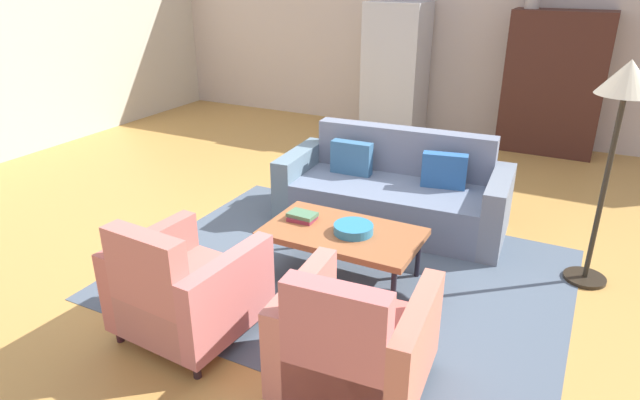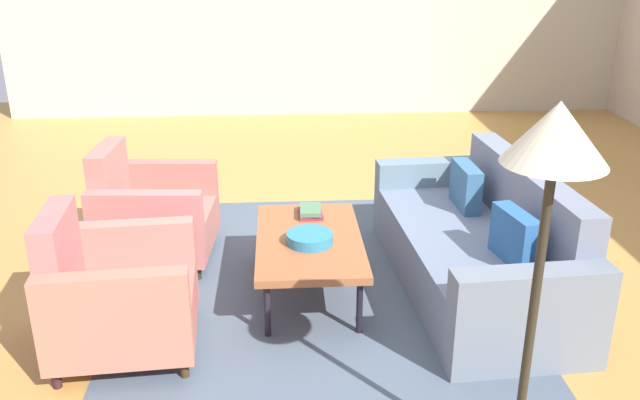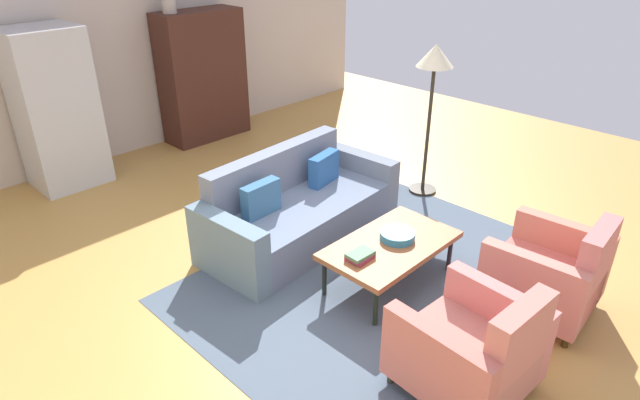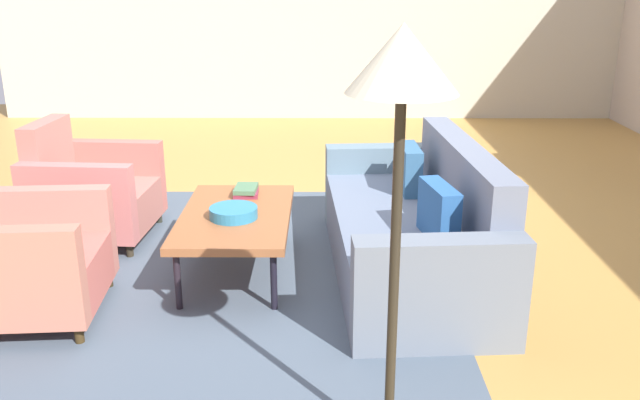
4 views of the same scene
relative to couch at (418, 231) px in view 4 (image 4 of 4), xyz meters
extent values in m
plane|color=#BA8943|center=(-0.34, -0.81, -0.29)|extent=(11.31, 11.31, 0.00)
cube|color=beige|center=(-5.06, -0.81, 1.11)|extent=(0.12, 8.32, 2.80)
cube|color=#4C5A6A|center=(0.01, -1.14, -0.28)|extent=(3.40, 2.60, 0.01)
cube|color=slate|center=(0.01, -0.09, -0.08)|extent=(1.79, 1.01, 0.42)
cube|color=slate|center=(-0.02, 0.27, 0.14)|extent=(1.75, 0.29, 0.86)
cube|color=slate|center=(0.96, -0.02, 0.02)|extent=(0.24, 0.91, 0.62)
cube|color=slate|center=(-0.95, -0.15, 0.02)|extent=(0.24, 0.91, 0.62)
cube|color=#295996|center=(0.45, 0.04, 0.29)|extent=(0.42, 0.19, 0.32)
cube|color=#346186|center=(-0.45, -0.02, 0.29)|extent=(0.40, 0.14, 0.32)
cylinder|color=black|center=(-0.52, -0.91, -0.11)|extent=(0.04, 0.04, 0.36)
cylinder|color=black|center=(0.54, -0.91, -0.11)|extent=(0.04, 0.04, 0.36)
cylinder|color=black|center=(-0.52, -1.47, -0.11)|extent=(0.04, 0.04, 0.36)
cylinder|color=black|center=(0.54, -1.47, -0.11)|extent=(0.04, 0.04, 0.36)
cube|color=#955731|center=(0.01, -1.19, 0.10)|extent=(1.20, 0.70, 0.05)
cylinder|color=#292B22|center=(-0.91, -1.92, -0.24)|extent=(0.05, 0.05, 0.10)
cylinder|color=#2F281C|center=(-0.23, -1.97, -0.24)|extent=(0.05, 0.05, 0.10)
cylinder|color=#3A191C|center=(-0.96, -2.60, -0.24)|extent=(0.05, 0.05, 0.10)
cylinder|color=#2F1E20|center=(-0.28, -2.65, -0.24)|extent=(0.05, 0.05, 0.10)
cube|color=#B36B60|center=(-0.59, -2.29, -0.04)|extent=(0.61, 0.83, 0.30)
cube|color=#C16F64|center=(-0.62, -2.62, 0.20)|extent=(0.57, 0.18, 0.78)
cube|color=#BE675C|center=(-0.93, -2.26, 0.09)|extent=(0.17, 0.81, 0.56)
cube|color=#C46F6A|center=(-0.26, -2.31, 0.09)|extent=(0.17, 0.81, 0.56)
cylinder|color=#2D2616|center=(0.24, -1.97, -0.24)|extent=(0.05, 0.05, 0.10)
cylinder|color=#3A2B15|center=(0.92, -1.92, -0.24)|extent=(0.05, 0.05, 0.10)
cube|color=#C26257|center=(0.61, -2.29, -0.04)|extent=(0.62, 0.84, 0.30)
cube|color=#C57366|center=(0.27, -2.31, 0.09)|extent=(0.18, 0.81, 0.56)
cube|color=#BC705C|center=(0.94, -2.26, 0.09)|extent=(0.18, 0.81, 0.56)
cylinder|color=teal|center=(0.09, -1.19, 0.16)|extent=(0.30, 0.30, 0.07)
cube|color=maroon|center=(-0.37, -1.16, 0.14)|extent=(0.21, 0.18, 0.03)
cube|color=#4B7653|center=(-0.37, -1.16, 0.17)|extent=(0.23, 0.16, 0.03)
cylinder|color=#29251C|center=(1.74, -0.35, 0.47)|extent=(0.04, 0.04, 1.45)
cone|color=beige|center=(1.74, -0.35, 1.31)|extent=(0.40, 0.40, 0.24)
camera|label=1|loc=(1.59, -4.67, 2.02)|focal=30.92mm
camera|label=2|loc=(4.07, -1.37, 1.98)|focal=37.65mm
camera|label=3|loc=(-3.22, -3.50, 2.58)|focal=30.19mm
camera|label=4|loc=(4.07, -0.62, 1.59)|focal=37.64mm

